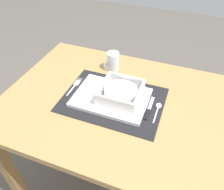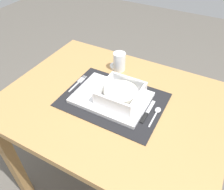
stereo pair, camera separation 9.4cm
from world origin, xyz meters
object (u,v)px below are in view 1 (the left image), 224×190
at_px(bread_knife, 144,110).
at_px(condiment_saucer, 110,65).
at_px(porridge_bowl, 121,93).
at_px(spoon, 158,108).
at_px(fork, 75,85).
at_px(drinking_glass, 113,62).
at_px(dining_table, 113,116).
at_px(butter_knife, 149,109).

height_order(bread_knife, condiment_saucer, condiment_saucer).
xyz_separation_m(porridge_bowl, spoon, (0.16, 0.01, -0.03)).
distance_m(porridge_bowl, fork, 0.23).
distance_m(porridge_bowl, bread_knife, 0.12).
bearing_deg(drinking_glass, spoon, -36.39).
height_order(dining_table, spoon, spoon).
bearing_deg(butter_knife, condiment_saucer, 141.79).
xyz_separation_m(spoon, butter_knife, (-0.03, -0.02, -0.00)).
bearing_deg(drinking_glass, dining_table, -69.43).
distance_m(porridge_bowl, drinking_glass, 0.23).
bearing_deg(porridge_bowl, condiment_saucer, 121.11).
distance_m(fork, butter_knife, 0.36).
height_order(dining_table, condiment_saucer, condiment_saucer).
bearing_deg(condiment_saucer, butter_knife, -41.98).
relative_size(fork, bread_knife, 0.98).
bearing_deg(dining_table, bread_knife, -8.18).
height_order(fork, spoon, spoon).
bearing_deg(spoon, butter_knife, -149.89).
bearing_deg(drinking_glass, condiment_saucer, 151.19).
height_order(butter_knife, bread_knife, same).
bearing_deg(spoon, fork, 175.23).
height_order(porridge_bowl, spoon, porridge_bowl).
bearing_deg(fork, drinking_glass, 58.04).
height_order(dining_table, porridge_bowl, porridge_bowl).
xyz_separation_m(porridge_bowl, butter_knife, (0.13, -0.02, -0.04)).
bearing_deg(butter_knife, drinking_glass, 140.89).
bearing_deg(bread_knife, dining_table, 172.70).
bearing_deg(bread_knife, fork, 173.09).
distance_m(butter_knife, bread_knife, 0.02).
relative_size(dining_table, condiment_saucer, 13.73).
bearing_deg(porridge_bowl, bread_knife, -14.33).
distance_m(bread_knife, condiment_saucer, 0.34).
relative_size(drinking_glass, condiment_saucer, 1.35).
relative_size(butter_knife, bread_knife, 1.01).
relative_size(spoon, drinking_glass, 1.24).
relative_size(porridge_bowl, condiment_saucer, 2.44).
bearing_deg(butter_knife, porridge_bowl, 176.73).
xyz_separation_m(fork, drinking_glass, (0.11, 0.19, 0.04)).
bearing_deg(porridge_bowl, butter_knife, -7.04).
distance_m(porridge_bowl, butter_knife, 0.13).
bearing_deg(drinking_glass, fork, -121.16).
bearing_deg(butter_knife, dining_table, -179.09).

